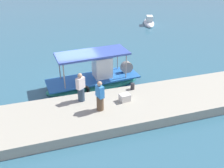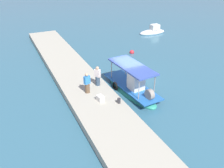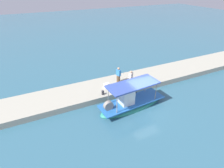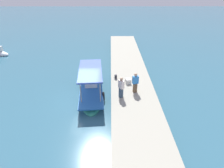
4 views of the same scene
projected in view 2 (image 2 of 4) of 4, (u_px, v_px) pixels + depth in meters
ground_plane at (130, 85)px, 20.56m from camera, size 120.00×120.00×0.00m
dock_quay at (87, 92)px, 18.92m from camera, size 36.00×3.63×0.56m
main_fishing_boat at (132, 88)px, 19.29m from camera, size 6.35×2.34×2.66m
fisherman_near_bollard at (87, 84)px, 17.97m from camera, size 0.46×0.52×1.65m
fisherman_by_crate at (98, 77)px, 19.02m from camera, size 0.53×0.51×1.66m
mooring_bollard at (119, 101)px, 16.91m from camera, size 0.24×0.24×0.38m
cargo_crate at (100, 98)px, 17.20m from camera, size 0.62×0.53×0.40m
marker_buoy at (132, 52)px, 27.29m from camera, size 0.53×0.53×0.53m
moored_boat_near at (152, 32)px, 34.29m from camera, size 1.68×4.03×1.51m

